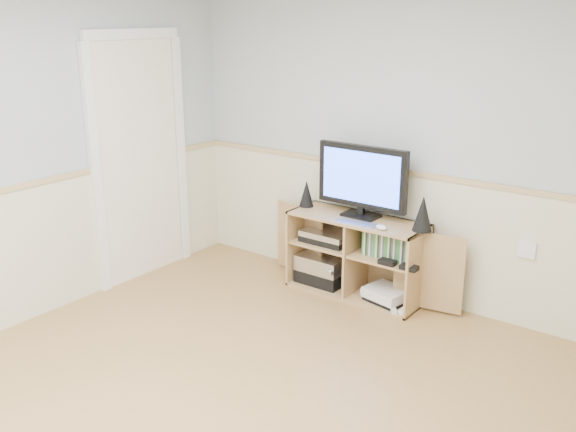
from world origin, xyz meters
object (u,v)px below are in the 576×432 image
Objects in this scene: monitor at (362,179)px; game_consoles at (386,295)px; media_cabinet at (360,254)px; keyboard at (356,223)px.

monitor is 1.67× the size of game_consoles.
monitor is 0.94m from game_consoles.
keyboard reaches higher than media_cabinet.
media_cabinet reaches higher than game_consoles.
media_cabinet is 0.38m from keyboard.
monitor is at bearing 168.10° from game_consoles.
game_consoles is at bearing 25.41° from keyboard.
monitor is 2.42× the size of keyboard.
media_cabinet is at bearing 167.43° from game_consoles.
media_cabinet is 3.77× the size of game_consoles.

